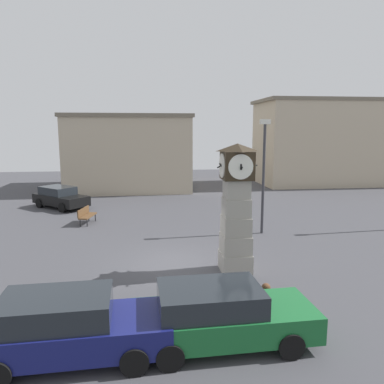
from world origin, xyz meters
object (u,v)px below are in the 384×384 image
object	(u,v)px
street_lamp_far_side	(264,168)
car_near_tower	(68,327)
bollard_mid_row	(266,298)
clock_tower	(236,208)
car_far_lot	(60,197)
bench	(86,215)
bollard_near_tower	(211,300)
car_by_building	(219,315)

from	to	relation	value
street_lamp_far_side	car_near_tower	bearing A→B (deg)	-127.83
bollard_mid_row	car_near_tower	size ratio (longest dim) A/B	0.20
car_near_tower	clock_tower	bearing A→B (deg)	44.20
car_far_lot	bench	xyz separation A→B (m)	(2.45, -4.64, -0.22)
bollard_near_tower	car_by_building	world-z (taller)	car_by_building
bollard_near_tower	car_near_tower	bearing A→B (deg)	-155.38
bollard_mid_row	bench	bearing A→B (deg)	121.15
car_by_building	bench	size ratio (longest dim) A/B	2.75
clock_tower	street_lamp_far_side	world-z (taller)	street_lamp_far_side
bench	street_lamp_far_side	size ratio (longest dim) A/B	0.29
bollard_mid_row	street_lamp_far_side	bearing A→B (deg)	73.53
clock_tower	bollard_mid_row	bearing A→B (deg)	-88.17
bollard_mid_row	street_lamp_far_side	size ratio (longest dim) A/B	0.16
car_near_tower	street_lamp_far_side	size ratio (longest dim) A/B	0.80
bollard_near_tower	street_lamp_far_side	distance (m)	9.62
clock_tower	street_lamp_far_side	xyz separation A→B (m)	(2.56, 4.91, 0.97)
bench	bollard_mid_row	bearing A→B (deg)	-58.85
car_far_lot	bench	world-z (taller)	car_far_lot
car_near_tower	car_far_lot	distance (m)	18.05
bollard_near_tower	clock_tower	bearing A→B (deg)	65.99
bench	bollard_near_tower	bearing A→B (deg)	-64.92
car_near_tower	street_lamp_far_side	distance (m)	12.79
bollard_near_tower	bollard_mid_row	bearing A→B (deg)	-2.66
bollard_mid_row	car_far_lot	size ratio (longest dim) A/B	0.22
car_far_lot	bench	distance (m)	5.25
clock_tower	car_near_tower	world-z (taller)	clock_tower
car_far_lot	street_lamp_far_side	xyz separation A→B (m)	(11.76, -7.70, 2.63)
clock_tower	car_by_building	world-z (taller)	clock_tower
bollard_mid_row	bench	world-z (taller)	bollard_mid_row
car_near_tower	street_lamp_far_side	bearing A→B (deg)	52.17
car_near_tower	car_far_lot	bearing A→B (deg)	103.06
bollard_mid_row	car_far_lot	bearing A→B (deg)	120.21
bench	clock_tower	bearing A→B (deg)	-49.72
car_far_lot	car_by_building	bearing A→B (deg)	-66.19
bollard_mid_row	car_near_tower	bearing A→B (deg)	-163.00
bollard_mid_row	street_lamp_far_side	xyz separation A→B (m)	(2.45, 8.29, 2.92)
car_by_building	street_lamp_far_side	size ratio (longest dim) A/B	0.80
clock_tower	street_lamp_far_side	size ratio (longest dim) A/B	0.83
clock_tower	bollard_near_tower	bearing A→B (deg)	-114.01
clock_tower	car_near_tower	size ratio (longest dim) A/B	1.04
clock_tower	bench	xyz separation A→B (m)	(-6.75, 7.97, -1.88)
car_by_building	street_lamp_far_side	world-z (taller)	street_lamp_far_side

